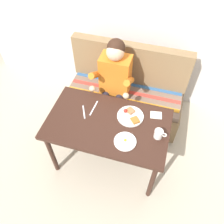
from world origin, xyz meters
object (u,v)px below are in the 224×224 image
at_px(table, 108,128).
at_px(coffee_mug, 159,134).
at_px(plate_breakfast, 131,116).
at_px(knife, 94,108).
at_px(fork, 84,112).
at_px(couch, 125,96).
at_px(napkin, 156,115).
at_px(plate_eggs, 125,141).
at_px(person, 114,80).

distance_m(table, coffee_mug, 0.51).
bearing_deg(coffee_mug, table, 177.46).
height_order(plate_breakfast, knife, plate_breakfast).
height_order(table, plate_breakfast, plate_breakfast).
bearing_deg(fork, coffee_mug, -32.62).
xyz_separation_m(couch, coffee_mug, (0.50, -0.79, 0.45)).
distance_m(coffee_mug, napkin, 0.26).
xyz_separation_m(plate_breakfast, coffee_mug, (0.30, -0.16, 0.03)).
xyz_separation_m(napkin, fork, (-0.71, -0.16, -0.00)).
bearing_deg(knife, napkin, 11.52).
bearing_deg(knife, fork, -131.98).
xyz_separation_m(table, plate_eggs, (0.22, -0.16, 0.09)).
relative_size(fork, knife, 0.85).
xyz_separation_m(couch, napkin, (0.44, -0.54, 0.40)).
relative_size(table, plate_eggs, 5.83).
distance_m(plate_eggs, fork, 0.53).
xyz_separation_m(person, plate_breakfast, (0.30, -0.45, 0.00)).
bearing_deg(plate_eggs, table, 142.95).
relative_size(person, plate_eggs, 5.89).
bearing_deg(knife, coffee_mug, -9.49).
relative_size(plate_breakfast, fork, 1.54).
distance_m(plate_eggs, coffee_mug, 0.32).
distance_m(person, plate_breakfast, 0.55).
height_order(plate_eggs, coffee_mug, coffee_mug).
height_order(couch, knife, couch).
bearing_deg(knife, plate_eggs, -32.92).
relative_size(table, fork, 7.06).
height_order(couch, napkin, couch).
relative_size(couch, plate_eggs, 7.00).
bearing_deg(person, table, -79.55).
distance_m(person, plate_eggs, 0.82).
bearing_deg(napkin, knife, -172.08).
height_order(table, fork, fork).
relative_size(table, couch, 0.83).
relative_size(napkin, fork, 0.66).
height_order(table, person, person).
height_order(couch, plate_eggs, couch).
xyz_separation_m(table, fork, (-0.27, 0.06, 0.08)).
height_order(couch, coffee_mug, couch).
xyz_separation_m(coffee_mug, fork, (-0.77, 0.08, -0.04)).
xyz_separation_m(plate_breakfast, napkin, (0.24, 0.09, -0.01)).
height_order(couch, fork, couch).
distance_m(table, plate_eggs, 0.29).
xyz_separation_m(plate_eggs, napkin, (0.22, 0.39, -0.01)).
distance_m(plate_breakfast, plate_eggs, 0.30).
bearing_deg(table, coffee_mug, -2.54).
xyz_separation_m(person, knife, (-0.08, -0.45, -0.01)).
xyz_separation_m(person, fork, (-0.16, -0.53, -0.01)).
xyz_separation_m(couch, fork, (-0.27, -0.70, 0.40)).
height_order(plate_eggs, fork, plate_eggs).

